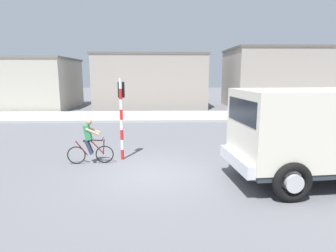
{
  "coord_description": "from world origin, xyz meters",
  "views": [
    {
      "loc": [
        0.33,
        -9.27,
        3.37
      ],
      "look_at": [
        0.67,
        2.5,
        1.2
      ],
      "focal_mm": 30.49,
      "sensor_mm": 36.0,
      "label": 1
    }
  ],
  "objects": [
    {
      "name": "ground_plane",
      "position": [
        0.0,
        0.0,
        0.0
      ],
      "size": [
        120.0,
        120.0,
        0.0
      ],
      "primitive_type": "plane",
      "color": "slate"
    },
    {
      "name": "traffic_light_pole",
      "position": [
        -1.17,
        1.81,
        2.07
      ],
      "size": [
        0.24,
        0.43,
        3.2
      ],
      "color": "red",
      "rests_on": "ground"
    },
    {
      "name": "car_red_near",
      "position": [
        8.66,
        7.57,
        0.82
      ],
      "size": [
        4.3,
        2.64,
        1.6
      ],
      "color": "gold",
      "rests_on": "ground"
    },
    {
      "name": "building_mid_block",
      "position": [
        -0.57,
        19.52,
        2.64
      ],
      "size": [
        10.98,
        5.3,
        5.27
      ],
      "color": "#9E9389",
      "rests_on": "ground"
    },
    {
      "name": "truck_foreground",
      "position": [
        5.28,
        -0.84,
        1.67
      ],
      "size": [
        5.61,
        3.18,
        2.9
      ],
      "color": "silver",
      "rests_on": "ground"
    },
    {
      "name": "building_corner_left",
      "position": [
        -13.08,
        19.49,
        2.43
      ],
      "size": [
        9.72,
        7.89,
        4.85
      ],
      "color": "#B2AD9E",
      "rests_on": "ground"
    },
    {
      "name": "sidewalk_far",
      "position": [
        0.0,
        12.86,
        0.08
      ],
      "size": [
        80.0,
        5.0,
        0.16
      ],
      "primitive_type": "cube",
      "color": "#ADADA8",
      "rests_on": "ground"
    },
    {
      "name": "building_corner_right",
      "position": [
        12.19,
        19.48,
        2.92
      ],
      "size": [
        9.82,
        7.74,
        5.82
      ],
      "color": "#9E9389",
      "rests_on": "ground"
    },
    {
      "name": "cyclist",
      "position": [
        -2.32,
        1.23,
        0.86
      ],
      "size": [
        1.73,
        0.5,
        1.72
      ],
      "color": "black",
      "rests_on": "ground"
    }
  ]
}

